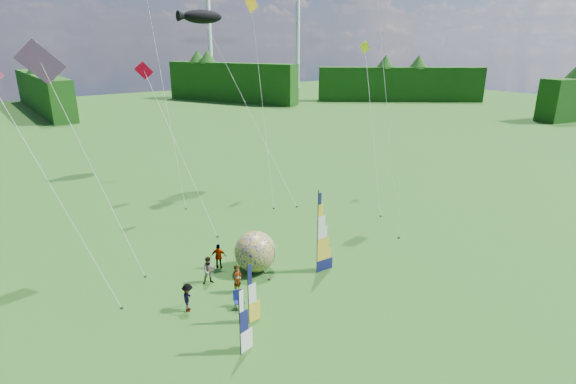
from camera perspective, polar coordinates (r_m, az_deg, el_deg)
ground at (r=24.93m, az=7.57°, el=-14.04°), size 220.00×220.00×0.00m
treeline_ring at (r=23.03m, az=7.99°, el=-5.63°), size 210.00×210.00×8.00m
turbine_left at (r=138.82m, az=1.24°, el=19.30°), size 8.00×1.20×30.00m
turbine_right at (r=131.29m, az=-9.94°, el=19.09°), size 8.00×1.20×30.00m
feather_banner_main at (r=26.66m, az=3.77°, el=-5.37°), size 1.38×0.16×5.12m
side_banner_left at (r=22.53m, az=-5.07°, el=-12.92°), size 0.92×0.18×3.25m
side_banner_far at (r=20.63m, az=-6.15°, el=-16.32°), size 0.95×0.31×3.22m
bol_inflatable at (r=27.54m, az=-4.20°, el=-7.55°), size 3.26×3.26×2.52m
spectator_a at (r=25.55m, az=-6.43°, el=-10.93°), size 0.72×0.62×1.66m
spectator_b at (r=26.68m, az=-9.97°, el=-9.76°), size 0.89×0.63×1.66m
spectator_c at (r=24.44m, az=-12.61°, el=-12.95°), size 0.84×1.04×1.54m
spectator_d at (r=28.23m, az=-8.78°, el=-8.07°), size 0.97×0.91×1.61m
camp_chair at (r=24.32m, az=-6.24°, el=-13.51°), size 0.72×0.72×0.99m
kite_whale at (r=40.80m, az=-5.24°, el=11.98°), size 5.78×16.73×17.43m
kite_rainbow_delta at (r=28.36m, az=-23.71°, el=4.48°), size 10.10×11.95×14.43m
kite_parafoil at (r=33.96m, az=12.46°, el=13.43°), size 8.02×11.59×21.12m
small_kite_red at (r=34.33m, az=-13.69°, el=6.02°), size 5.08×11.28×12.40m
small_kite_orange at (r=39.57m, az=-3.30°, el=12.11°), size 7.76×11.24×17.82m
small_kite_yellow at (r=39.30m, az=10.70°, el=8.83°), size 8.08×10.33×13.83m
small_kite_pink at (r=25.45m, az=-27.58°, el=1.07°), size 8.51×9.63×13.27m
small_kite_green at (r=41.10m, az=-15.55°, el=13.20°), size 6.89×12.92×19.92m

